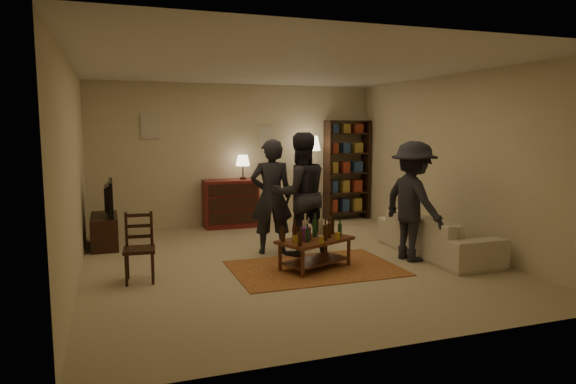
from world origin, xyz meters
name	(u,v)px	position (x,y,z in m)	size (l,w,h in m)	color
floor	(288,261)	(0.00, 0.00, 0.00)	(6.00, 6.00, 0.00)	#C6B793
room_shell	(203,131)	(-0.65, 2.98, 1.81)	(6.00, 6.00, 6.00)	beige
rug	(315,268)	(0.22, -0.48, 0.01)	(2.20, 1.50, 0.01)	maroon
coffee_table	(314,241)	(0.21, -0.48, 0.38)	(1.14, 0.90, 0.75)	#602C1B
dining_chair	(139,245)	(-2.03, -0.26, 0.45)	(0.41, 0.41, 0.87)	black
tv_stand	(105,223)	(-2.44, 1.80, 0.38)	(0.40, 1.00, 1.06)	black
dresser	(231,202)	(-0.19, 2.71, 0.48)	(1.00, 0.50, 1.36)	maroon
bookshelf	(347,169)	(2.25, 2.78, 1.03)	(0.90, 0.34, 2.02)	black
floor_lamp	(311,149)	(1.41, 2.65, 1.45)	(0.36, 0.36, 1.71)	black
sofa	(437,235)	(2.20, -0.40, 0.30)	(2.08, 0.81, 0.61)	beige
person_left	(271,197)	(-0.07, 0.53, 0.86)	(0.63, 0.41, 1.71)	#212228
person_right	(300,194)	(0.30, 0.30, 0.91)	(0.88, 0.69, 1.81)	#232229
person_by_sofa	(413,201)	(1.70, -0.51, 0.85)	(1.09, 0.63, 1.69)	#212128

